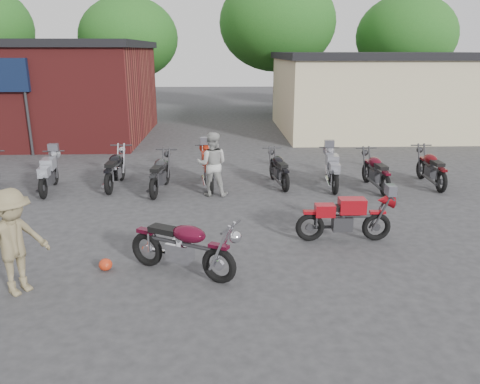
{
  "coord_description": "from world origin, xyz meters",
  "views": [
    {
      "loc": [
        0.57,
        -7.98,
        3.87
      ],
      "look_at": [
        0.95,
        1.77,
        0.9
      ],
      "focal_mm": 35.0,
      "sensor_mm": 36.0,
      "label": 1
    }
  ],
  "objects_px": {
    "helmet": "(106,265)",
    "row_bike_4": "(208,167)",
    "vintage_motorcycle": "(183,243)",
    "row_bike_1": "(48,172)",
    "row_bike_8": "(431,166)",
    "row_bike_5": "(279,167)",
    "person_tan": "(14,242)",
    "person_light": "(212,164)",
    "row_bike_7": "(376,169)",
    "sportbike": "(346,216)",
    "row_bike_6": "(332,168)",
    "row_bike_3": "(160,172)",
    "row_bike_2": "(115,167)"
  },
  "relations": [
    {
      "from": "sportbike",
      "to": "row_bike_6",
      "type": "bearing_deg",
      "value": 82.03
    },
    {
      "from": "row_bike_3",
      "to": "row_bike_1",
      "type": "bearing_deg",
      "value": 93.82
    },
    {
      "from": "vintage_motorcycle",
      "to": "row_bike_6",
      "type": "bearing_deg",
      "value": 82.87
    },
    {
      "from": "person_light",
      "to": "row_bike_7",
      "type": "xyz_separation_m",
      "value": [
        4.69,
        0.44,
        -0.3
      ]
    },
    {
      "from": "helmet",
      "to": "row_bike_3",
      "type": "relative_size",
      "value": 0.12
    },
    {
      "from": "row_bike_4",
      "to": "row_bike_7",
      "type": "distance_m",
      "value": 4.85
    },
    {
      "from": "helmet",
      "to": "person_tan",
      "type": "distance_m",
      "value": 1.64
    },
    {
      "from": "row_bike_5",
      "to": "row_bike_2",
      "type": "bearing_deg",
      "value": 81.33
    },
    {
      "from": "row_bike_3",
      "to": "row_bike_4",
      "type": "xyz_separation_m",
      "value": [
        1.35,
        0.45,
        0.02
      ]
    },
    {
      "from": "row_bike_8",
      "to": "row_bike_6",
      "type": "bearing_deg",
      "value": 93.23
    },
    {
      "from": "helmet",
      "to": "row_bike_4",
      "type": "height_order",
      "value": "row_bike_4"
    },
    {
      "from": "row_bike_8",
      "to": "person_light",
      "type": "bearing_deg",
      "value": 98.23
    },
    {
      "from": "sportbike",
      "to": "row_bike_8",
      "type": "bearing_deg",
      "value": 49.8
    },
    {
      "from": "row_bike_6",
      "to": "person_light",
      "type": "bearing_deg",
      "value": 106.25
    },
    {
      "from": "helmet",
      "to": "person_light",
      "type": "height_order",
      "value": "person_light"
    },
    {
      "from": "helmet",
      "to": "row_bike_8",
      "type": "height_order",
      "value": "row_bike_8"
    },
    {
      "from": "person_light",
      "to": "row_bike_4",
      "type": "distance_m",
      "value": 0.93
    },
    {
      "from": "sportbike",
      "to": "row_bike_5",
      "type": "distance_m",
      "value": 4.39
    },
    {
      "from": "person_tan",
      "to": "row_bike_7",
      "type": "height_order",
      "value": "person_tan"
    },
    {
      "from": "row_bike_6",
      "to": "row_bike_2",
      "type": "bearing_deg",
      "value": 92.85
    },
    {
      "from": "row_bike_2",
      "to": "row_bike_5",
      "type": "xyz_separation_m",
      "value": [
        4.81,
        -0.01,
        -0.06
      ]
    },
    {
      "from": "vintage_motorcycle",
      "to": "row_bike_1",
      "type": "height_order",
      "value": "vintage_motorcycle"
    },
    {
      "from": "sportbike",
      "to": "row_bike_8",
      "type": "xyz_separation_m",
      "value": [
        3.62,
        4.13,
        0.02
      ]
    },
    {
      "from": "row_bike_2",
      "to": "row_bike_5",
      "type": "distance_m",
      "value": 4.81
    },
    {
      "from": "row_bike_6",
      "to": "person_tan",
      "type": "bearing_deg",
      "value": 137.69
    },
    {
      "from": "row_bike_3",
      "to": "row_bike_4",
      "type": "relative_size",
      "value": 0.97
    },
    {
      "from": "row_bike_6",
      "to": "row_bike_8",
      "type": "bearing_deg",
      "value": -82.94
    },
    {
      "from": "row_bike_1",
      "to": "person_light",
      "type": "bearing_deg",
      "value": -103.45
    },
    {
      "from": "row_bike_1",
      "to": "person_tan",
      "type": "bearing_deg",
      "value": -171.75
    },
    {
      "from": "person_light",
      "to": "row_bike_5",
      "type": "relative_size",
      "value": 0.94
    },
    {
      "from": "row_bike_4",
      "to": "row_bike_5",
      "type": "relative_size",
      "value": 1.1
    },
    {
      "from": "helmet",
      "to": "row_bike_8",
      "type": "bearing_deg",
      "value": 32.65
    },
    {
      "from": "row_bike_4",
      "to": "row_bike_6",
      "type": "height_order",
      "value": "row_bike_4"
    },
    {
      "from": "person_light",
      "to": "row_bike_3",
      "type": "height_order",
      "value": "person_light"
    },
    {
      "from": "sportbike",
      "to": "row_bike_6",
      "type": "distance_m",
      "value": 4.09
    },
    {
      "from": "person_light",
      "to": "row_bike_6",
      "type": "distance_m",
      "value": 3.56
    },
    {
      "from": "sportbike",
      "to": "row_bike_6",
      "type": "height_order",
      "value": "row_bike_6"
    },
    {
      "from": "row_bike_8",
      "to": "row_bike_5",
      "type": "bearing_deg",
      "value": 89.33
    },
    {
      "from": "vintage_motorcycle",
      "to": "row_bike_2",
      "type": "bearing_deg",
      "value": 141.36
    },
    {
      "from": "row_bike_6",
      "to": "row_bike_1",
      "type": "bearing_deg",
      "value": 96.06
    },
    {
      "from": "person_light",
      "to": "person_tan",
      "type": "xyz_separation_m",
      "value": [
        -3.1,
        -5.33,
        0.01
      ]
    },
    {
      "from": "person_light",
      "to": "vintage_motorcycle",
      "type": "bearing_deg",
      "value": 89.78
    },
    {
      "from": "person_light",
      "to": "helmet",
      "type": "bearing_deg",
      "value": 72.56
    },
    {
      "from": "helmet",
      "to": "person_light",
      "type": "xyz_separation_m",
      "value": [
        1.88,
        4.58,
        0.77
      ]
    },
    {
      "from": "helmet",
      "to": "row_bike_4",
      "type": "bearing_deg",
      "value": 72.3
    },
    {
      "from": "person_tan",
      "to": "row_bike_7",
      "type": "xyz_separation_m",
      "value": [
        7.79,
        5.77,
        -0.32
      ]
    },
    {
      "from": "person_tan",
      "to": "row_bike_4",
      "type": "bearing_deg",
      "value": 11.74
    },
    {
      "from": "person_light",
      "to": "row_bike_7",
      "type": "bearing_deg",
      "value": -169.81
    },
    {
      "from": "helmet",
      "to": "person_tan",
      "type": "relative_size",
      "value": 0.14
    },
    {
      "from": "helmet",
      "to": "row_bike_1",
      "type": "xyz_separation_m",
      "value": [
        -2.78,
        5.15,
        0.44
      ]
    }
  ]
}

